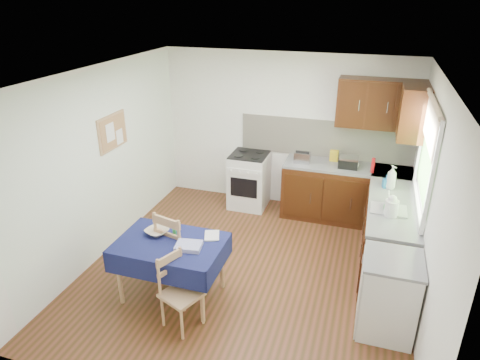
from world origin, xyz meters
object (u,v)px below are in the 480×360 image
(dining_table, at_px, (170,250))
(sandwich_press, at_px, (348,162))
(dish_rack, at_px, (389,209))
(chair_far, at_px, (176,246))
(toaster, at_px, (302,157))
(kettle, at_px, (392,207))
(chair_near, at_px, (179,289))

(dining_table, distance_m, sandwich_press, 3.05)
(dish_rack, bearing_deg, sandwich_press, 95.60)
(chair_far, bearing_deg, toaster, -102.88)
(dining_table, xyz_separation_m, chair_far, (-0.05, 0.25, -0.11))
(sandwich_press, relative_size, kettle, 1.07)
(chair_near, relative_size, dish_rack, 2.00)
(dining_table, xyz_separation_m, chair_near, (0.28, -0.41, -0.18))
(toaster, height_order, kettle, kettle)
(toaster, distance_m, dish_rack, 1.77)
(sandwich_press, distance_m, dish_rack, 1.40)
(chair_near, distance_m, sandwich_press, 3.28)
(dining_table, distance_m, chair_near, 0.52)
(dining_table, distance_m, chair_far, 0.27)
(chair_far, bearing_deg, dish_rack, -144.05)
(toaster, bearing_deg, kettle, -27.06)
(kettle, bearing_deg, toaster, 133.32)
(dining_table, xyz_separation_m, kettle, (2.35, 1.07, 0.39))
(toaster, bearing_deg, sandwich_press, 22.21)
(toaster, distance_m, sandwich_press, 0.69)
(chair_near, height_order, kettle, kettle)
(chair_far, relative_size, toaster, 4.05)
(kettle, bearing_deg, chair_far, -160.99)
(chair_near, height_order, dish_rack, dish_rack)
(kettle, bearing_deg, dining_table, -155.43)
(chair_near, xyz_separation_m, toaster, (0.78, 2.85, 0.54))
(chair_near, bearing_deg, chair_far, 50.02)
(kettle, bearing_deg, dish_rack, 98.33)
(sandwich_press, bearing_deg, dining_table, -135.47)
(dining_table, distance_m, toaster, 2.69)
(toaster, height_order, dish_rack, dish_rack)
(toaster, xyz_separation_m, dish_rack, (1.27, -1.24, -0.06))
(dining_table, height_order, sandwich_press, sandwich_press)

